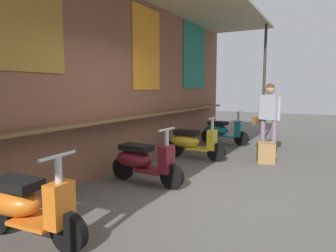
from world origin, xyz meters
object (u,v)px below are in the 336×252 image
Objects in this scene: scooter_yellow at (192,142)px; shopper_browsing at (269,111)px; scooter_orange at (25,205)px; scooter_maroon at (142,161)px; merchandise_crate at (266,152)px; scooter_teal at (222,131)px.

shopper_browsing is at bearing 41.96° from scooter_yellow.
shopper_browsing is (5.65, -1.42, 0.66)m from scooter_orange.
scooter_orange is 2.22m from scooter_maroon.
scooter_maroon is at bearing 85.91° from scooter_orange.
scooter_maroon and scooter_yellow have the same top height.
shopper_browsing is 1.25m from merchandise_crate.
scooter_orange is 1.00× the size of scooter_yellow.
scooter_maroon is 2.04m from scooter_yellow.
scooter_yellow is at bearing 106.97° from merchandise_crate.
merchandise_crate is at bearing 14.58° from scooter_yellow.
scooter_yellow reaches higher than merchandise_crate.
scooter_teal is at bearing 85.91° from scooter_orange.
scooter_yellow is at bearing 92.49° from scooter_maroon.
scooter_orange is 4.99m from merchandise_crate.
scooter_orange is at bearing -90.14° from scooter_teal.
merchandise_crate is at bearing 28.74° from shopper_browsing.
merchandise_crate is at bearing 60.82° from scooter_maroon.
scooter_maroon is at bearing -92.39° from scooter_yellow.
scooter_maroon is 1.00× the size of scooter_yellow.
scooter_maroon is 3.77m from shopper_browsing.
scooter_orange is at bearing 161.85° from merchandise_crate.
scooter_orange is 5.87m from shopper_browsing.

